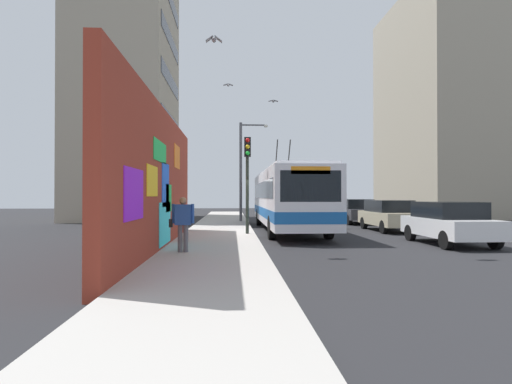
{
  "coord_description": "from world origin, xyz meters",
  "views": [
    {
      "loc": [
        -17.79,
        1.01,
        1.81
      ],
      "look_at": [
        2.2,
        -0.18,
        1.99
      ],
      "focal_mm": 28.02,
      "sensor_mm": 36.0,
      "label": 1
    }
  ],
  "objects_px": {
    "parked_car_white": "(449,222)",
    "parked_car_champagne": "(389,215)",
    "parked_car_dark_gray": "(355,211)",
    "pedestrian_near_wall": "(183,220)",
    "street_lamp": "(244,164)",
    "parked_car_silver": "(333,208)",
    "traffic_light": "(247,169)",
    "city_bus": "(287,197)"
  },
  "relations": [
    {
      "from": "city_bus",
      "to": "parked_car_champagne",
      "type": "relative_size",
      "value": 2.86
    },
    {
      "from": "parked_car_champagne",
      "to": "pedestrian_near_wall",
      "type": "bearing_deg",
      "value": 130.72
    },
    {
      "from": "parked_car_dark_gray",
      "to": "street_lamp",
      "type": "height_order",
      "value": "street_lamp"
    },
    {
      "from": "parked_car_champagne",
      "to": "pedestrian_near_wall",
      "type": "distance_m",
      "value": 12.49
    },
    {
      "from": "parked_car_white",
      "to": "street_lamp",
      "type": "relative_size",
      "value": 0.63
    },
    {
      "from": "city_bus",
      "to": "street_lamp",
      "type": "height_order",
      "value": "street_lamp"
    },
    {
      "from": "city_bus",
      "to": "pedestrian_near_wall",
      "type": "bearing_deg",
      "value": 153.29
    },
    {
      "from": "parked_car_white",
      "to": "pedestrian_near_wall",
      "type": "bearing_deg",
      "value": 104.74
    },
    {
      "from": "parked_car_silver",
      "to": "pedestrian_near_wall",
      "type": "height_order",
      "value": "pedestrian_near_wall"
    },
    {
      "from": "parked_car_champagne",
      "to": "parked_car_dark_gray",
      "type": "distance_m",
      "value": 5.52
    },
    {
      "from": "pedestrian_near_wall",
      "to": "street_lamp",
      "type": "height_order",
      "value": "street_lamp"
    },
    {
      "from": "parked_car_white",
      "to": "parked_car_dark_gray",
      "type": "distance_m",
      "value": 11.18
    },
    {
      "from": "parked_car_white",
      "to": "parked_car_champagne",
      "type": "xyz_separation_m",
      "value": [
        5.66,
        -0.0,
        0.0
      ]
    },
    {
      "from": "parked_car_champagne",
      "to": "street_lamp",
      "type": "xyz_separation_m",
      "value": [
        6.11,
        7.23,
        3.04
      ]
    },
    {
      "from": "parked_car_champagne",
      "to": "traffic_light",
      "type": "xyz_separation_m",
      "value": [
        -2.67,
        7.35,
        2.15
      ]
    },
    {
      "from": "traffic_light",
      "to": "parked_car_silver",
      "type": "bearing_deg",
      "value": -27.76
    },
    {
      "from": "parked_car_dark_gray",
      "to": "pedestrian_near_wall",
      "type": "bearing_deg",
      "value": 145.3
    },
    {
      "from": "parked_car_white",
      "to": "parked_car_dark_gray",
      "type": "relative_size",
      "value": 0.97
    },
    {
      "from": "city_bus",
      "to": "traffic_light",
      "type": "relative_size",
      "value": 2.94
    },
    {
      "from": "city_bus",
      "to": "parked_car_dark_gray",
      "type": "height_order",
      "value": "city_bus"
    },
    {
      "from": "parked_car_champagne",
      "to": "city_bus",
      "type": "bearing_deg",
      "value": 86.39
    },
    {
      "from": "parked_car_white",
      "to": "traffic_light",
      "type": "xyz_separation_m",
      "value": [
        2.99,
        7.35,
        2.15
      ]
    },
    {
      "from": "parked_car_champagne",
      "to": "street_lamp",
      "type": "height_order",
      "value": "street_lamp"
    },
    {
      "from": "parked_car_champagne",
      "to": "traffic_light",
      "type": "bearing_deg",
      "value": 109.96
    },
    {
      "from": "parked_car_champagne",
      "to": "street_lamp",
      "type": "bearing_deg",
      "value": 49.8
    },
    {
      "from": "parked_car_dark_gray",
      "to": "pedestrian_near_wall",
      "type": "distance_m",
      "value": 16.63
    },
    {
      "from": "city_bus",
      "to": "parked_car_silver",
      "type": "distance_m",
      "value": 12.17
    },
    {
      "from": "traffic_light",
      "to": "street_lamp",
      "type": "distance_m",
      "value": 8.83
    },
    {
      "from": "pedestrian_near_wall",
      "to": "traffic_light",
      "type": "bearing_deg",
      "value": -21.12
    },
    {
      "from": "city_bus",
      "to": "street_lamp",
      "type": "xyz_separation_m",
      "value": [
        5.78,
        2.03,
        2.15
      ]
    },
    {
      "from": "parked_car_white",
      "to": "city_bus",
      "type": "bearing_deg",
      "value": 40.97
    },
    {
      "from": "city_bus",
      "to": "street_lamp",
      "type": "relative_size",
      "value": 1.92
    },
    {
      "from": "parked_car_white",
      "to": "parked_car_champagne",
      "type": "relative_size",
      "value": 0.94
    },
    {
      "from": "traffic_light",
      "to": "street_lamp",
      "type": "relative_size",
      "value": 0.65
    },
    {
      "from": "parked_car_white",
      "to": "street_lamp",
      "type": "bearing_deg",
      "value": 31.57
    },
    {
      "from": "city_bus",
      "to": "pedestrian_near_wall",
      "type": "height_order",
      "value": "city_bus"
    },
    {
      "from": "parked_car_white",
      "to": "street_lamp",
      "type": "xyz_separation_m",
      "value": [
        11.77,
        7.23,
        3.04
      ]
    },
    {
      "from": "city_bus",
      "to": "traffic_light",
      "type": "bearing_deg",
      "value": 144.35
    },
    {
      "from": "parked_car_champagne",
      "to": "parked_car_silver",
      "type": "relative_size",
      "value": 0.92
    },
    {
      "from": "parked_car_white",
      "to": "pedestrian_near_wall",
      "type": "relative_size",
      "value": 2.52
    },
    {
      "from": "parked_car_silver",
      "to": "parked_car_dark_gray",
      "type": "bearing_deg",
      "value": 180.0
    },
    {
      "from": "city_bus",
      "to": "parked_car_dark_gray",
      "type": "relative_size",
      "value": 2.95
    }
  ]
}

